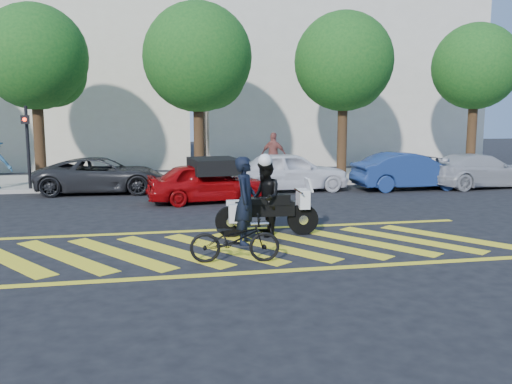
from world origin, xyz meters
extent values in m
plane|color=black|center=(0.00, 0.00, 0.00)|extent=(90.00, 90.00, 0.00)
cube|color=#9E998E|center=(0.00, 12.00, 0.07)|extent=(60.00, 5.00, 0.15)
cube|color=yellow|center=(-5.00, 0.00, 0.00)|extent=(2.43, 3.21, 0.01)
cube|color=yellow|center=(-3.90, 0.00, 0.00)|extent=(2.43, 3.21, 0.01)
cube|color=yellow|center=(-2.80, 0.00, 0.00)|extent=(2.43, 3.21, 0.01)
cube|color=yellow|center=(-1.70, 0.00, 0.00)|extent=(2.43, 3.21, 0.01)
cube|color=yellow|center=(-0.60, 0.00, 0.00)|extent=(2.43, 3.21, 0.01)
cube|color=yellow|center=(0.50, 0.00, 0.00)|extent=(2.43, 3.21, 0.01)
cube|color=yellow|center=(1.60, 0.00, 0.00)|extent=(2.43, 3.21, 0.01)
cube|color=yellow|center=(2.70, 0.00, 0.00)|extent=(2.43, 3.21, 0.01)
cube|color=yellow|center=(3.80, 0.00, 0.00)|extent=(2.43, 3.21, 0.01)
cube|color=yellow|center=(4.90, 0.00, 0.00)|extent=(2.43, 3.21, 0.01)
cube|color=yellow|center=(0.00, -1.90, 0.00)|extent=(12.00, 0.20, 0.01)
cube|color=yellow|center=(0.00, 1.90, 0.00)|extent=(12.00, 0.20, 0.01)
cube|color=beige|center=(-8.00, 21.00, 5.00)|extent=(16.00, 8.00, 10.00)
cube|color=beige|center=(9.00, 21.00, 5.50)|extent=(16.00, 8.00, 11.00)
cylinder|color=black|center=(-6.50, 12.00, 2.00)|extent=(0.44, 0.44, 4.00)
sphere|color=#144C18|center=(-6.50, 12.00, 5.16)|extent=(4.20, 4.20, 4.20)
sphere|color=#144C18|center=(-5.90, 12.30, 4.53)|extent=(2.73, 2.73, 2.73)
cylinder|color=black|center=(0.00, 12.00, 2.00)|extent=(0.44, 0.44, 4.00)
sphere|color=#144C18|center=(0.00, 12.00, 5.26)|extent=(4.60, 4.60, 4.60)
sphere|color=#144C18|center=(0.60, 12.30, 4.58)|extent=(2.99, 2.99, 2.99)
cylinder|color=black|center=(6.50, 12.00, 2.00)|extent=(0.44, 0.44, 4.00)
sphere|color=#144C18|center=(6.50, 12.00, 5.21)|extent=(4.40, 4.40, 4.40)
sphere|color=#144C18|center=(7.10, 12.30, 4.55)|extent=(2.86, 2.86, 2.86)
cylinder|color=black|center=(13.00, 12.00, 2.00)|extent=(0.44, 0.44, 4.00)
sphere|color=#144C18|center=(13.00, 12.00, 5.10)|extent=(4.00, 4.00, 4.00)
sphere|color=#144C18|center=(13.60, 12.30, 4.50)|extent=(2.60, 2.60, 2.60)
cylinder|color=black|center=(-6.50, 9.80, 1.60)|extent=(0.12, 0.12, 3.20)
cube|color=black|center=(-6.50, 9.60, 2.70)|extent=(0.28, 0.18, 0.32)
sphere|color=#FF260C|center=(-6.50, 9.50, 2.70)|extent=(0.14, 0.14, 0.14)
imported|color=black|center=(-0.02, 0.37, 0.99)|extent=(0.69, 0.84, 1.97)
imported|color=black|center=(-0.50, -1.12, 0.47)|extent=(1.83, 0.82, 0.93)
cylinder|color=black|center=(-0.25, 1.09, 0.37)|extent=(0.75, 0.19, 0.74)
cylinder|color=silver|center=(-0.25, 1.09, 0.37)|extent=(0.23, 0.19, 0.23)
cylinder|color=black|center=(1.51, 1.01, 0.37)|extent=(0.75, 0.19, 0.74)
cylinder|color=silver|center=(1.51, 1.01, 0.37)|extent=(0.23, 0.19, 0.23)
cube|color=black|center=(0.57, 1.06, 0.65)|extent=(1.42, 0.35, 0.34)
cube|color=black|center=(0.91, 1.04, 0.88)|extent=(0.52, 0.36, 0.25)
cube|color=black|center=(0.29, 1.07, 0.86)|extent=(0.64, 0.41, 0.14)
cube|color=silver|center=(1.51, 1.01, 0.88)|extent=(0.27, 0.48, 0.45)
cube|color=silver|center=(-0.06, 1.38, 0.62)|extent=(0.52, 0.22, 0.43)
cube|color=silver|center=(-0.08, 0.79, 0.62)|extent=(0.52, 0.22, 0.43)
imported|color=black|center=(0.57, 1.05, 0.91)|extent=(0.73, 0.92, 1.83)
imported|color=#950609|center=(-0.29, 6.27, 0.66)|extent=(4.04, 2.00, 1.32)
imported|color=black|center=(-3.85, 9.20, 0.66)|extent=(4.83, 2.42, 1.31)
imported|color=silver|center=(3.10, 8.31, 0.75)|extent=(4.47, 1.98, 1.49)
imported|color=navy|center=(7.72, 7.80, 0.71)|extent=(4.38, 1.64, 1.43)
imported|color=#9C9DA3|center=(10.70, 7.80, 0.67)|extent=(4.81, 2.38, 1.34)
imported|color=brown|center=(3.19, 11.47, 1.13)|extent=(1.21, 1.05, 1.96)
camera|label=1|loc=(-2.11, -11.44, 2.93)|focal=38.00mm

